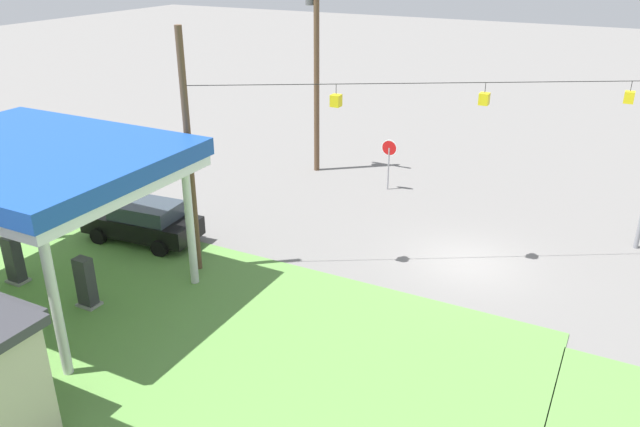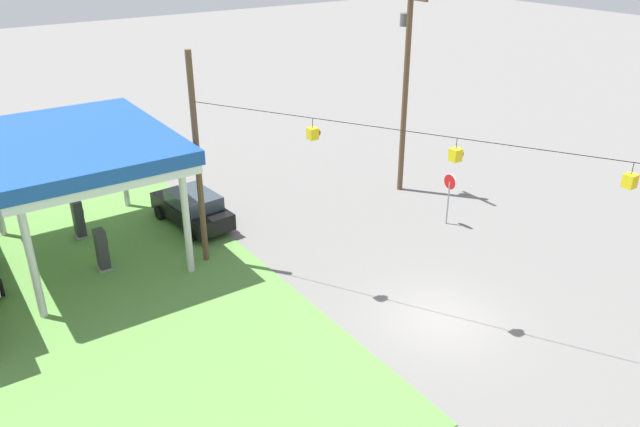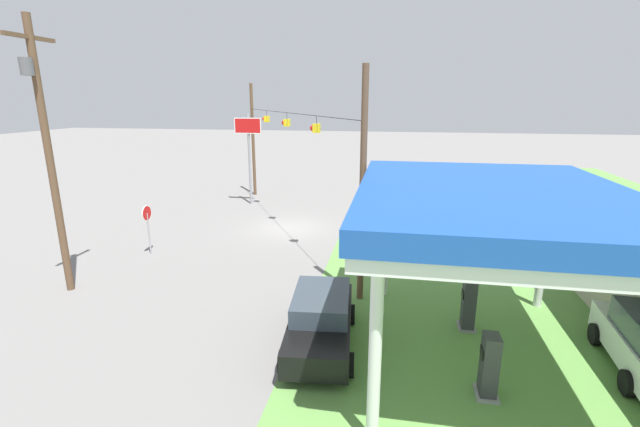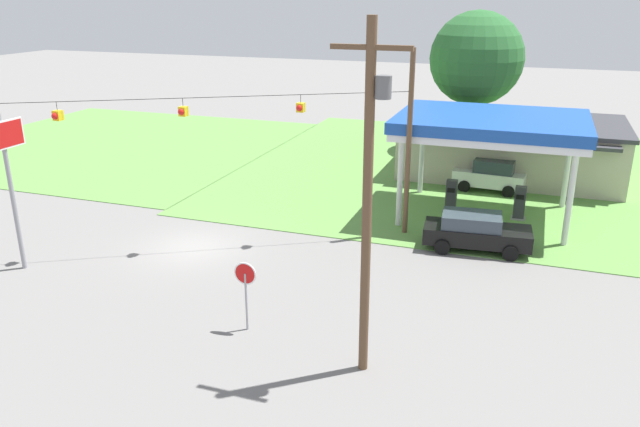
{
  "view_description": "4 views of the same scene",
  "coord_description": "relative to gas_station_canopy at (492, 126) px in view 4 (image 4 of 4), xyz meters",
  "views": [
    {
      "loc": [
        -4.58,
        20.92,
        10.99
      ],
      "look_at": [
        5.09,
        2.15,
        1.83
      ],
      "focal_mm": 35.0,
      "sensor_mm": 36.0,
      "label": 1
    },
    {
      "loc": [
        -12.81,
        13.9,
        12.86
      ],
      "look_at": [
        5.51,
        1.37,
        2.39
      ],
      "focal_mm": 35.0,
      "sensor_mm": 36.0,
      "label": 2
    },
    {
      "loc": [
        23.81,
        6.15,
        7.49
      ],
      "look_at": [
        3.69,
        2.55,
        2.01
      ],
      "focal_mm": 24.0,
      "sensor_mm": 36.0,
      "label": 3
    },
    {
      "loc": [
        14.07,
        -22.67,
        10.93
      ],
      "look_at": [
        5.1,
        2.79,
        1.31
      ],
      "focal_mm": 35.0,
      "sensor_mm": 36.0,
      "label": 4
    }
  ],
  "objects": [
    {
      "name": "ground_plane",
      "position": [
        -11.97,
        -8.73,
        -4.71
      ],
      "size": [
        160.0,
        160.0,
        0.0
      ],
      "primitive_type": "plane",
      "color": "slate"
    },
    {
      "name": "grass_verge_station_corner",
      "position": [
        2.0,
        8.47,
        -4.69
      ],
      "size": [
        36.0,
        28.0,
        0.04
      ],
      "primitive_type": "cube",
      "color": "#5B8E42",
      "rests_on": "ground"
    },
    {
      "name": "grass_verge_opposite_corner",
      "position": [
        -27.97,
        7.27,
        -4.69
      ],
      "size": [
        24.0,
        24.0,
        0.04
      ],
      "primitive_type": "cube",
      "color": "#5B8E42",
      "rests_on": "ground"
    },
    {
      "name": "gas_station_canopy",
      "position": [
        0.0,
        0.0,
        0.0
      ],
      "size": [
        9.11,
        7.07,
        5.22
      ],
      "color": "silver",
      "rests_on": "ground"
    },
    {
      "name": "gas_station_store",
      "position": [
        0.69,
        8.45,
        -2.94
      ],
      "size": [
        13.26,
        8.4,
        3.52
      ],
      "color": "#B2A893",
      "rests_on": "ground"
    },
    {
      "name": "fuel_pump_near",
      "position": [
        -1.71,
        -0.0,
        -3.87
      ],
      "size": [
        0.71,
        0.56,
        1.77
      ],
      "color": "gray",
      "rests_on": "ground"
    },
    {
      "name": "fuel_pump_far",
      "position": [
        1.71,
        -0.0,
        -3.87
      ],
      "size": [
        0.71,
        0.56,
        1.77
      ],
      "color": "gray",
      "rests_on": "ground"
    },
    {
      "name": "car_at_pumps_front",
      "position": [
        0.04,
        -4.67,
        -3.84
      ],
      "size": [
        4.82,
        2.43,
        1.66
      ],
      "rotation": [
        0.0,
        0.0,
        0.09
      ],
      "color": "black",
      "rests_on": "ground"
    },
    {
      "name": "car_at_pumps_rear",
      "position": [
        -0.09,
        4.65,
        -3.75
      ],
      "size": [
        4.16,
        2.38,
        1.89
      ],
      "rotation": [
        0.0,
        0.0,
        3.05
      ],
      "color": "white",
      "rests_on": "ground"
    },
    {
      "name": "stop_sign_roadside",
      "position": [
        -6.51,
        -14.47,
        -2.9
      ],
      "size": [
        0.8,
        0.08,
        2.5
      ],
      "rotation": [
        0.0,
        0.0,
        3.14
      ],
      "color": "#99999E",
      "rests_on": "ground"
    },
    {
      "name": "stop_sign_overhead",
      "position": [
        -17.48,
        -13.0,
        -0.13
      ],
      "size": [
        0.22,
        1.96,
        6.52
      ],
      "color": "gray",
      "rests_on": "ground"
    },
    {
      "name": "utility_pole_main",
      "position": [
        -2.1,
        -15.4,
        1.08
      ],
      "size": [
        2.2,
        0.44,
        10.39
      ],
      "color": "brown",
      "rests_on": "ground"
    },
    {
      "name": "signal_span_gantry",
      "position": [
        -11.97,
        -8.74,
        -0.06
      ],
      "size": [
        17.5,
        10.24,
        8.66
      ],
      "color": "brown",
      "rests_on": "ground"
    },
    {
      "name": "tree_behind_station",
      "position": [
        -2.42,
        14.4,
        1.82
      ],
      "size": [
        6.53,
        6.53,
        9.81
      ],
      "color": "#4C3828",
      "rests_on": "ground"
    }
  ]
}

